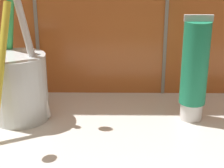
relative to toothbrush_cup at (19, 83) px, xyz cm
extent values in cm
cube|color=silver|center=(18.20, -5.27, -6.02)|extent=(76.83, 29.90, 2.00)
cylinder|color=silver|center=(0.03, 0.05, -0.62)|extent=(7.42, 7.42, 8.82)
cylinder|color=white|center=(2.21, -0.30, 3.38)|extent=(3.91, 1.16, 16.17)
cylinder|color=green|center=(-1.81, 3.37, 3.07)|extent=(4.10, 5.05, 15.65)
cylinder|color=yellow|center=(-0.92, -3.96, 3.02)|extent=(2.53, 7.40, 15.64)
cylinder|color=white|center=(22.87, 0.05, -3.83)|extent=(2.92, 2.92, 2.39)
cylinder|color=#1E8C60|center=(22.87, 0.05, 2.79)|extent=(3.43, 3.43, 10.87)
cube|color=silver|center=(22.87, 0.05, 8.63)|extent=(3.60, 0.36, 0.80)
camera|label=1|loc=(12.83, -45.60, 17.35)|focal=60.00mm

